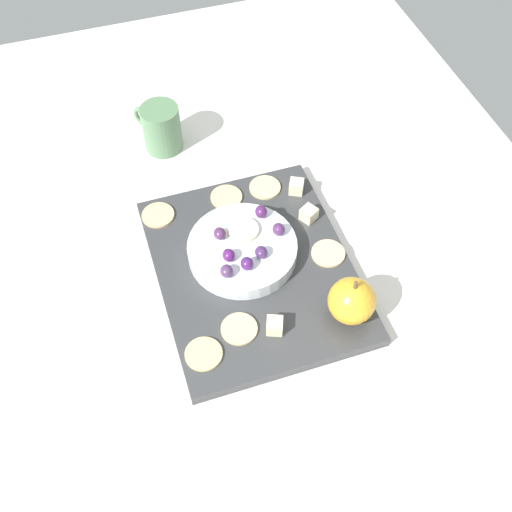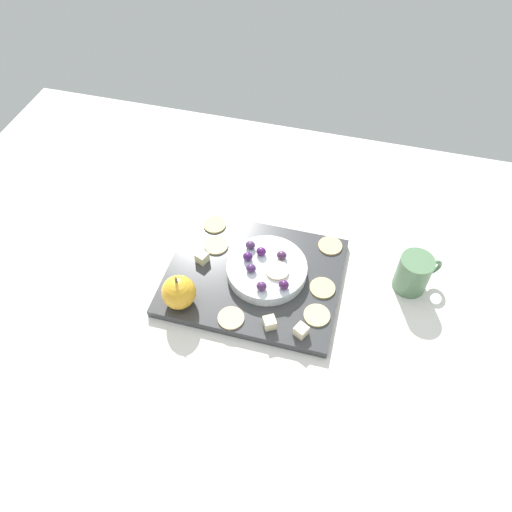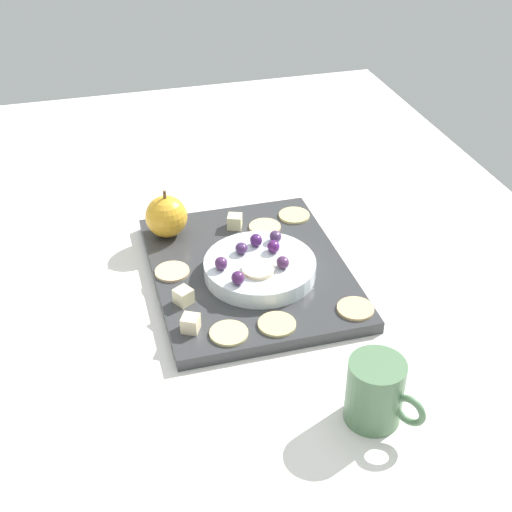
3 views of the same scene
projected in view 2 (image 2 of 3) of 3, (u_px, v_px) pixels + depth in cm
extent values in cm
cube|color=silver|center=(234.00, 282.00, 101.23)|extent=(147.64, 103.41, 4.71)
cube|color=#353638|center=(253.00, 277.00, 97.94)|extent=(34.63, 27.71, 1.84)
cylinder|color=silver|center=(267.00, 269.00, 96.52)|extent=(16.09, 16.09, 2.41)
sphere|color=gold|center=(179.00, 292.00, 90.54)|extent=(6.55, 6.55, 6.55)
cylinder|color=brown|center=(176.00, 280.00, 87.52)|extent=(0.50, 0.50, 1.20)
cube|color=beige|center=(202.00, 257.00, 98.58)|extent=(2.83, 2.83, 2.18)
cube|color=beige|center=(270.00, 323.00, 88.90)|extent=(2.98, 2.98, 2.18)
cube|color=beige|center=(301.00, 331.00, 87.84)|extent=(2.94, 2.94, 2.18)
cylinder|color=#D5C37F|center=(323.00, 287.00, 95.05)|extent=(5.03, 5.03, 0.40)
cylinder|color=#D4C27F|center=(215.00, 224.00, 105.54)|extent=(5.03, 5.03, 0.40)
cylinder|color=#D3C286|center=(317.00, 315.00, 90.94)|extent=(5.03, 5.03, 0.40)
cylinder|color=#E0B57D|center=(330.00, 246.00, 101.72)|extent=(5.03, 5.03, 0.40)
cylinder|color=#D8BA86|center=(216.00, 245.00, 101.79)|extent=(5.03, 5.03, 0.40)
cylinder|color=#DCB78C|center=(231.00, 318.00, 90.57)|extent=(5.03, 5.03, 0.40)
ellipsoid|color=#4A284E|center=(282.00, 255.00, 96.17)|extent=(1.99, 1.79, 1.69)
ellipsoid|color=#4A2555|center=(262.00, 286.00, 91.33)|extent=(1.99, 1.79, 1.84)
ellipsoid|color=#471E52|center=(284.00, 285.00, 91.52)|extent=(1.99, 1.79, 1.87)
ellipsoid|color=#492E56|center=(250.00, 245.00, 97.83)|extent=(1.99, 1.79, 1.70)
ellipsoid|color=#4C1A5B|center=(261.00, 251.00, 96.75)|extent=(1.99, 1.79, 1.75)
ellipsoid|color=#412654|center=(251.00, 268.00, 94.18)|extent=(1.99, 1.79, 1.60)
ellipsoid|color=#441C5C|center=(248.00, 257.00, 95.86)|extent=(1.99, 1.79, 1.83)
cylinder|color=beige|center=(277.00, 271.00, 94.34)|extent=(4.58, 4.58, 0.60)
cylinder|color=#517651|center=(413.00, 273.00, 94.53)|extent=(6.54, 6.54, 8.23)
torus|color=#517651|center=(433.00, 268.00, 95.45)|extent=(3.76, 2.90, 4.00)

